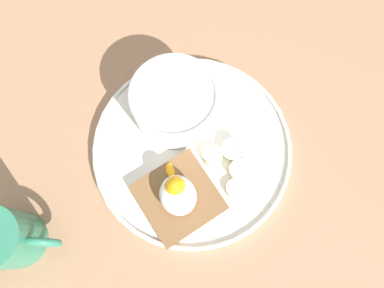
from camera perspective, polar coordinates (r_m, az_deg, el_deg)
The scene contains 10 objects.
ground_plane at distance 56.13cm, azimuth -0.00°, elevation -1.15°, with size 120.00×120.00×2.00cm, color #9F7355.
plate at distance 54.40cm, azimuth -0.00°, elevation -0.65°, with size 28.97×28.97×1.60cm.
oatmeal_bowl at distance 53.01cm, azimuth -3.09°, elevation 6.22°, with size 12.25×12.25×6.50cm.
toast_slice at distance 51.88cm, azimuth -2.07°, elevation -8.17°, with size 11.57×11.57×1.52cm.
poached_egg at distance 49.54cm, azimuth -2.24°, elevation -7.51°, with size 7.67×4.85×3.90cm.
banana_slice_front at distance 53.18cm, azimuth 7.36°, elevation -3.97°, with size 4.60×4.61×1.43cm.
banana_slice_left at distance 53.12cm, azimuth 3.15°, elevation -1.83°, with size 3.39×3.20×1.89cm.
banana_slice_back at distance 52.70cm, azimuth 6.63°, elevation -6.77°, with size 3.79×3.77×1.18cm.
banana_slice_right at distance 53.59cm, azimuth 6.25°, elevation -0.75°, with size 4.45×4.53×2.01cm.
coffee_mug at distance 53.77cm, azimuth -26.45°, elevation -12.82°, with size 7.65×10.48×9.27cm.
Camera 1 is at (-13.52, 5.82, 55.16)cm, focal length 35.00 mm.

